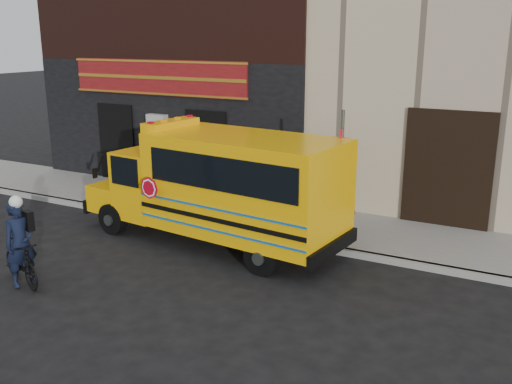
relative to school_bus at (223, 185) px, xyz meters
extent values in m
plane|color=black|center=(0.54, -1.87, -1.51)|extent=(120.00, 120.00, 0.00)
cube|color=gray|center=(0.54, 0.73, -1.43)|extent=(40.00, 0.20, 0.15)
cube|color=slate|center=(0.54, 2.23, -1.43)|extent=(40.00, 3.00, 0.15)
cube|color=black|center=(-4.46, 3.68, 0.64)|extent=(10.00, 0.30, 4.00)
cube|color=black|center=(-4.46, 3.68, 4.14)|extent=(10.00, 0.28, 3.00)
cube|color=#5B0D16|center=(-4.46, 3.51, 2.14)|extent=(6.50, 0.12, 1.10)
cube|color=black|center=(-6.26, 3.53, -0.11)|extent=(1.30, 0.10, 2.50)
cube|color=black|center=(-2.66, 3.53, -0.11)|extent=(1.30, 0.10, 2.50)
cylinder|color=black|center=(-2.92, -0.61, -1.11)|extent=(0.83, 0.37, 0.80)
cylinder|color=black|center=(-2.70, 1.28, -1.11)|extent=(0.83, 0.37, 0.80)
cylinder|color=black|center=(1.65, -1.14, -1.11)|extent=(0.83, 0.37, 0.80)
cylinder|color=black|center=(1.87, 0.74, -1.11)|extent=(0.83, 0.37, 0.80)
cube|color=#F0A604|center=(-3.26, 0.38, -0.71)|extent=(1.22, 2.10, 0.70)
cube|color=black|center=(-3.80, 0.45, -0.96)|extent=(0.36, 2.05, 0.35)
cube|color=#F0A604|center=(-2.16, 0.26, -0.21)|extent=(1.44, 2.22, 1.70)
cube|color=black|center=(-2.73, 0.32, 0.19)|extent=(0.27, 1.79, 0.90)
cube|color=#F0A604|center=(0.67, -0.07, 0.11)|extent=(4.72, 2.71, 2.25)
cube|color=black|center=(2.93, -0.34, -0.96)|extent=(0.37, 2.20, 0.30)
cube|color=black|center=(0.64, -1.19, 0.59)|extent=(3.88, 0.49, 0.75)
cube|color=#F0A604|center=(-1.57, 0.19, 1.27)|extent=(0.68, 1.65, 0.28)
cylinder|color=#AA0619|center=(-1.27, -1.16, 0.04)|extent=(0.52, 0.09, 0.52)
cylinder|color=#414843|center=(2.64, 0.83, 0.17)|extent=(0.07, 0.07, 3.35)
cube|color=red|center=(2.65, 0.75, 1.21)|extent=(0.04, 0.29, 0.42)
cube|color=white|center=(2.65, 0.75, 0.69)|extent=(0.04, 0.29, 0.37)
imported|color=black|center=(-2.49, -3.87, -1.03)|extent=(1.65, 0.95, 0.96)
imported|color=black|center=(-2.35, -3.93, -0.63)|extent=(0.59, 0.74, 1.76)
camera|label=1|loc=(6.78, -11.21, 3.43)|focal=40.00mm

